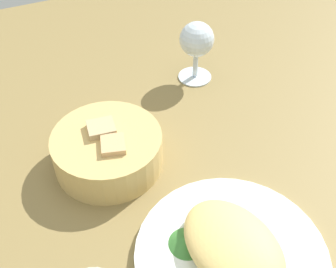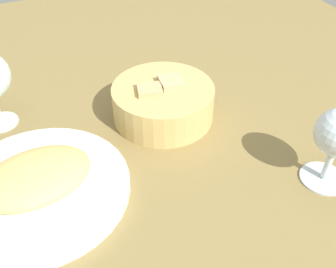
{
  "view_description": "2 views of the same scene",
  "coord_description": "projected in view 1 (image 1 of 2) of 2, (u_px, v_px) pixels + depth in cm",
  "views": [
    {
      "loc": [
        -37.84,
        14.78,
        50.43
      ],
      "look_at": [
        5.71,
        -5.24,
        4.43
      ],
      "focal_mm": 44.22,
      "sensor_mm": 36.0,
      "label": 1
    },
    {
      "loc": [
        -14.48,
        -46.5,
        42.41
      ],
      "look_at": [
        3.8,
        -6.16,
        5.3
      ],
      "focal_mm": 42.21,
      "sensor_mm": 36.0,
      "label": 2
    }
  ],
  "objects": [
    {
      "name": "wine_glass_near",
      "position": [
        197.0,
        43.0,
        0.79
      ],
      "size": [
        6.76,
        6.76,
        12.27
      ],
      "color": "silver",
      "rests_on": "ground_plane"
    },
    {
      "name": "ground_plane",
      "position": [
        153.0,
        191.0,
        0.65
      ],
      "size": [
        140.0,
        140.0,
        2.0
      ],
      "primitive_type": "cube",
      "color": "olive"
    },
    {
      "name": "bread_basket",
      "position": [
        108.0,
        150.0,
        0.66
      ],
      "size": [
        17.4,
        17.4,
        7.13
      ],
      "color": "tan",
      "rests_on": "ground_plane"
    },
    {
      "name": "plate",
      "position": [
        231.0,
        256.0,
        0.55
      ],
      "size": [
        25.75,
        25.75,
        1.4
      ],
      "primitive_type": "cylinder",
      "color": "white",
      "rests_on": "ground_plane"
    },
    {
      "name": "omelette",
      "position": [
        233.0,
        246.0,
        0.53
      ],
      "size": [
        16.98,
        13.2,
        3.64
      ],
      "primitive_type": "ellipsoid",
      "rotation": [
        0.0,
        0.0,
        0.14
      ],
      "color": "#E1BD6B",
      "rests_on": "plate"
    },
    {
      "name": "lettuce_garnish",
      "position": [
        184.0,
        242.0,
        0.55
      ],
      "size": [
        5.1,
        5.1,
        1.57
      ],
      "primitive_type": "cone",
      "color": "#3C7D34",
      "rests_on": "plate"
    }
  ]
}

